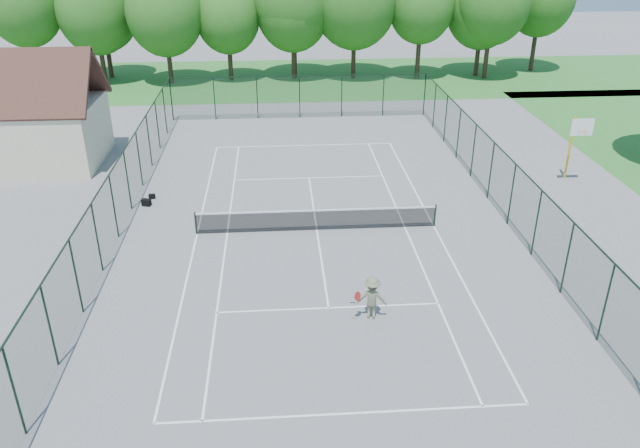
{
  "coord_description": "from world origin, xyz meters",
  "views": [
    {
      "loc": [
        -1.72,
        -25.62,
        13.02
      ],
      "look_at": [
        0.0,
        -2.0,
        1.3
      ],
      "focal_mm": 35.0,
      "sensor_mm": 36.0,
      "label": 1
    }
  ],
  "objects_px": {
    "basketball_goal": "(577,136)",
    "sports_bag_a": "(146,202)",
    "tennis_player": "(372,298)",
    "tennis_net": "(317,219)"
  },
  "relations": [
    {
      "from": "sports_bag_a",
      "to": "tennis_player",
      "type": "distance_m",
      "value": 14.32
    },
    {
      "from": "tennis_net",
      "to": "tennis_player",
      "type": "height_order",
      "value": "tennis_player"
    },
    {
      "from": "tennis_net",
      "to": "tennis_player",
      "type": "relative_size",
      "value": 5.51
    },
    {
      "from": "tennis_net",
      "to": "sports_bag_a",
      "type": "bearing_deg",
      "value": 158.25
    },
    {
      "from": "sports_bag_a",
      "to": "tennis_player",
      "type": "bearing_deg",
      "value": -30.09
    },
    {
      "from": "sports_bag_a",
      "to": "tennis_player",
      "type": "height_order",
      "value": "tennis_player"
    },
    {
      "from": "basketball_goal",
      "to": "sports_bag_a",
      "type": "distance_m",
      "value": 22.61
    },
    {
      "from": "basketball_goal",
      "to": "sports_bag_a",
      "type": "bearing_deg",
      "value": -176.05
    },
    {
      "from": "tennis_net",
      "to": "tennis_player",
      "type": "xyz_separation_m",
      "value": [
        1.49,
        -7.09,
        0.25
      ]
    },
    {
      "from": "tennis_net",
      "to": "sports_bag_a",
      "type": "xyz_separation_m",
      "value": [
        -8.32,
        3.32,
        -0.4
      ]
    }
  ]
}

